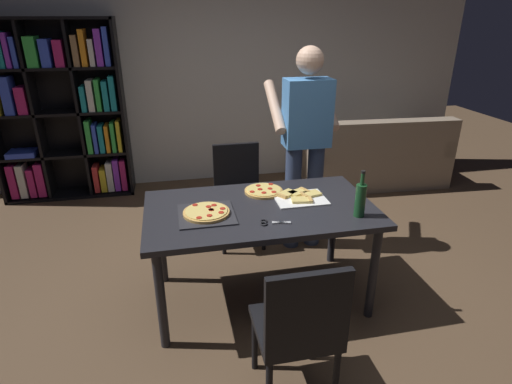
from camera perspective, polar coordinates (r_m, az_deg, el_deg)
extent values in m
plane|color=brown|center=(3.25, 0.56, -14.13)|extent=(12.00, 12.00, 0.00)
cube|color=silver|center=(5.18, -5.86, 16.84)|extent=(6.40, 0.10, 2.80)
cube|color=#232328|center=(2.86, 0.62, -2.45)|extent=(1.57, 0.89, 0.04)
cylinder|color=#232328|center=(2.70, -12.91, -14.30)|extent=(0.06, 0.06, 0.71)
cylinder|color=#232328|center=(2.98, 15.81, -10.65)|extent=(0.06, 0.06, 0.71)
cylinder|color=#232328|center=(3.31, -12.92, -6.65)|extent=(0.06, 0.06, 0.71)
cylinder|color=#232328|center=(3.54, 10.54, -4.34)|extent=(0.06, 0.06, 0.71)
cube|color=black|center=(2.34, 5.29, -18.02)|extent=(0.42, 0.42, 0.04)
cube|color=black|center=(2.05, 7.15, -16.26)|extent=(0.42, 0.04, 0.45)
cylinder|color=black|center=(2.67, 7.83, -18.53)|extent=(0.04, 0.04, 0.41)
cylinder|color=black|center=(2.59, -0.18, -19.79)|extent=(0.04, 0.04, 0.41)
cylinder|color=black|center=(2.43, 10.87, -23.95)|extent=(0.04, 0.04, 0.41)
cube|color=black|center=(3.74, -2.20, -1.08)|extent=(0.42, 0.42, 0.04)
cube|color=black|center=(3.82, -2.75, 3.42)|extent=(0.42, 0.04, 0.45)
cylinder|color=black|center=(3.66, -4.45, -5.67)|extent=(0.04, 0.04, 0.41)
cylinder|color=black|center=(3.71, 1.08, -5.13)|extent=(0.04, 0.04, 0.41)
cylinder|color=black|center=(3.98, -5.16, -3.20)|extent=(0.04, 0.04, 0.41)
cylinder|color=black|center=(4.03, -0.07, -2.74)|extent=(0.04, 0.04, 0.41)
cube|color=gray|center=(5.48, 15.54, 3.56)|extent=(1.74, 0.94, 0.40)
cube|color=gray|center=(5.08, 17.50, 6.83)|extent=(1.71, 0.29, 0.45)
cube|color=gray|center=(5.75, 22.94, 6.62)|extent=(0.21, 0.86, 0.20)
cube|color=gray|center=(5.13, 7.96, 6.38)|extent=(0.21, 0.86, 0.20)
cube|color=black|center=(4.99, -17.72, 10.69)|extent=(0.03, 0.35, 1.95)
cube|color=black|center=(5.01, -27.46, 20.47)|extent=(1.40, 0.35, 0.03)
cube|color=black|center=(5.38, -23.72, -0.12)|extent=(1.40, 0.35, 0.03)
cube|color=black|center=(5.26, -25.11, 10.21)|extent=(1.40, 0.03, 1.95)
cube|color=black|center=(5.22, -24.58, 4.79)|extent=(1.34, 0.29, 0.03)
cube|color=black|center=(5.11, -25.46, 9.81)|extent=(1.34, 0.29, 0.03)
cube|color=black|center=(5.04, -26.41, 15.01)|extent=(1.34, 0.29, 0.03)
cube|color=black|center=(5.16, -27.89, 9.50)|extent=(0.03, 0.29, 1.89)
cube|color=black|center=(5.06, -22.98, 10.11)|extent=(0.03, 0.29, 1.89)
cube|color=#B21E66|center=(5.44, -30.20, 1.44)|extent=(0.08, 0.22, 0.39)
cube|color=silver|center=(5.41, -29.23, 1.51)|extent=(0.07, 0.22, 0.38)
cube|color=#B21E66|center=(5.39, -28.21, 1.34)|extent=(0.07, 0.22, 0.33)
cube|color=#B21E66|center=(5.36, -27.28, 1.72)|extent=(0.08, 0.22, 0.39)
cube|color=red|center=(5.24, -20.98, 1.91)|extent=(0.06, 0.22, 0.31)
cube|color=yellow|center=(5.23, -20.11, 1.79)|extent=(0.06, 0.22, 0.27)
cube|color=silver|center=(5.21, -19.33, 2.23)|extent=(0.07, 0.22, 0.34)
cube|color=purple|center=(5.19, -18.51, 2.46)|extent=(0.06, 0.22, 0.37)
cube|color=#B21E66|center=(5.18, -17.66, 2.48)|extent=(0.06, 0.22, 0.36)
cube|color=blue|center=(5.31, -29.39, 4.67)|extent=(0.29, 0.25, 0.06)
cube|color=green|center=(5.09, -21.86, 7.18)|extent=(0.05, 0.22, 0.37)
cube|color=blue|center=(5.08, -21.10, 7.01)|extent=(0.04, 0.22, 0.33)
cube|color=teal|center=(5.08, -20.37, 7.00)|extent=(0.05, 0.22, 0.31)
cube|color=orange|center=(5.07, -19.64, 7.05)|extent=(0.04, 0.22, 0.31)
cube|color=green|center=(5.05, -18.94, 7.28)|extent=(0.04, 0.22, 0.34)
cube|color=yellow|center=(5.04, -18.23, 7.46)|extent=(0.04, 0.22, 0.36)
cube|color=blue|center=(5.17, -30.79, 11.37)|extent=(0.09, 0.22, 0.39)
cube|color=#B21E66|center=(5.14, -29.30, 10.99)|extent=(0.10, 0.22, 0.28)
cube|color=teal|center=(5.00, -22.51, 11.82)|extent=(0.05, 0.22, 0.27)
cube|color=silver|center=(4.98, -21.68, 12.28)|extent=(0.06, 0.22, 0.33)
cube|color=green|center=(4.97, -20.79, 12.41)|extent=(0.05, 0.22, 0.34)
cube|color=teal|center=(4.96, -19.87, 12.40)|extent=(0.06, 0.22, 0.32)
cube|color=teal|center=(4.95, -19.01, 12.78)|extent=(0.06, 0.22, 0.37)
cube|color=teal|center=(5.11, -31.51, 16.33)|extent=(0.05, 0.22, 0.35)
cube|color=purple|center=(5.09, -30.79, 16.39)|extent=(0.04, 0.22, 0.34)
cube|color=blue|center=(5.08, -30.03, 16.30)|extent=(0.04, 0.22, 0.30)
cube|color=green|center=(5.03, -28.28, 16.60)|extent=(0.11, 0.22, 0.30)
cube|color=blue|center=(5.00, -26.79, 16.70)|extent=(0.09, 0.22, 0.28)
cube|color=#B21E66|center=(4.97, -25.29, 16.87)|extent=(0.09, 0.22, 0.27)
cube|color=olive|center=(4.94, -23.42, 17.39)|extent=(0.06, 0.22, 0.31)
cube|color=orange|center=(4.92, -22.55, 17.83)|extent=(0.05, 0.22, 0.37)
cube|color=silver|center=(4.92, -21.54, 17.41)|extent=(0.05, 0.22, 0.27)
cube|color=purple|center=(4.90, -20.70, 18.09)|extent=(0.06, 0.22, 0.37)
cube|color=blue|center=(4.89, -19.78, 18.32)|extent=(0.05, 0.22, 0.39)
cylinder|color=#38476B|center=(3.74, 7.96, -0.53)|extent=(0.14, 0.14, 0.95)
cylinder|color=#38476B|center=(3.68, 5.02, -0.79)|extent=(0.14, 0.14, 0.95)
cube|color=#4C8CD1|center=(3.48, 7.07, 10.70)|extent=(0.38, 0.22, 0.55)
sphere|color=#E0B293|center=(3.41, 7.42, 17.51)|extent=(0.22, 0.22, 0.22)
cylinder|color=#E0B293|center=(3.72, 9.63, 11.80)|extent=(0.09, 0.50, 0.39)
cylinder|color=#E0B293|center=(3.58, 2.59, 11.65)|extent=(0.09, 0.50, 0.39)
cube|color=#2D2D33|center=(2.76, -6.81, -3.07)|extent=(0.37, 0.37, 0.01)
cylinder|color=tan|center=(2.75, -6.83, -2.81)|extent=(0.31, 0.31, 0.02)
cylinder|color=#EACC6B|center=(2.75, -6.84, -2.59)|extent=(0.28, 0.28, 0.01)
cylinder|color=#B22819|center=(2.76, -4.62, -2.27)|extent=(0.04, 0.04, 0.00)
cylinder|color=#B22819|center=(2.75, -6.18, -2.41)|extent=(0.04, 0.04, 0.00)
cylinder|color=#B22819|center=(2.83, -8.37, -1.76)|extent=(0.04, 0.04, 0.00)
cylinder|color=#B22819|center=(2.81, -5.79, -1.80)|extent=(0.04, 0.04, 0.00)
cylinder|color=#B22819|center=(2.80, -6.54, -2.00)|extent=(0.04, 0.04, 0.00)
cylinder|color=#B22819|center=(2.66, -7.83, -3.51)|extent=(0.04, 0.04, 0.00)
cylinder|color=#B22819|center=(2.71, -4.81, -2.81)|extent=(0.04, 0.04, 0.00)
cylinder|color=#B22819|center=(2.75, -6.16, -2.44)|extent=(0.04, 0.04, 0.00)
cylinder|color=#B22819|center=(2.67, -6.41, -3.23)|extent=(0.04, 0.04, 0.00)
cube|color=white|center=(2.99, 6.09, -0.92)|extent=(0.36, 0.28, 0.01)
cube|color=#EACC6B|center=(3.05, 5.85, -0.06)|extent=(0.16, 0.14, 0.02)
cube|color=tan|center=(3.09, 6.69, 0.23)|extent=(0.06, 0.09, 0.02)
cube|color=#EACC6B|center=(3.04, 7.53, -0.27)|extent=(0.16, 0.12, 0.02)
cube|color=tan|center=(3.01, 6.58, -0.44)|extent=(0.05, 0.09, 0.02)
cube|color=#EACC6B|center=(2.93, 6.29, -1.10)|extent=(0.15, 0.11, 0.02)
cube|color=tan|center=(2.94, 7.45, -1.04)|extent=(0.04, 0.09, 0.02)
cube|color=#EACC6B|center=(3.03, 4.26, -0.23)|extent=(0.17, 0.15, 0.02)
cube|color=tan|center=(2.98, 3.52, -0.53)|extent=(0.07, 0.09, 0.02)
cylinder|color=#194723|center=(2.77, 14.12, -1.15)|extent=(0.07, 0.07, 0.22)
cylinder|color=#194723|center=(2.71, 14.42, 1.73)|extent=(0.03, 0.03, 0.08)
cylinder|color=black|center=(2.70, 14.52, 2.68)|extent=(0.03, 0.03, 0.02)
cube|color=silver|center=(2.64, 3.50, -4.20)|extent=(0.12, 0.02, 0.01)
cube|color=silver|center=(2.64, 3.50, -4.20)|extent=(0.12, 0.05, 0.01)
torus|color=black|center=(2.65, 1.10, -4.01)|extent=(0.05, 0.05, 0.01)
torus|color=black|center=(2.62, 1.12, -4.41)|extent=(0.05, 0.05, 0.01)
cylinder|color=tan|center=(3.09, 1.05, 0.13)|extent=(0.28, 0.28, 0.02)
cylinder|color=#EACC6B|center=(3.08, 1.05, 0.34)|extent=(0.26, 0.26, 0.01)
cylinder|color=#B22819|center=(3.08, 0.55, 0.39)|extent=(0.04, 0.04, 0.00)
cylinder|color=#B22819|center=(3.03, 2.47, 0.02)|extent=(0.04, 0.04, 0.00)
cylinder|color=#B22819|center=(3.17, 2.04, 1.10)|extent=(0.04, 0.04, 0.00)
cylinder|color=#B22819|center=(3.09, 1.93, 0.48)|extent=(0.04, 0.04, 0.00)
cylinder|color=#B22819|center=(3.03, -0.53, 0.05)|extent=(0.04, 0.04, 0.00)
cylinder|color=#B22819|center=(3.14, 0.31, 0.90)|extent=(0.04, 0.04, 0.00)
cylinder|color=#B22819|center=(3.02, 1.09, -0.08)|extent=(0.04, 0.04, 0.00)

